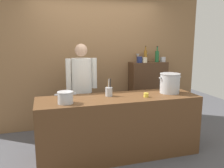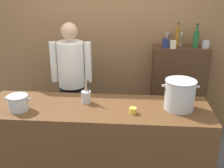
{
  "view_description": "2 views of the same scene",
  "coord_description": "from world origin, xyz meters",
  "views": [
    {
      "loc": [
        -1.03,
        -3.11,
        1.71
      ],
      "look_at": [
        0.02,
        0.43,
        1.01
      ],
      "focal_mm": 36.92,
      "sensor_mm": 36.0,
      "label": 1
    },
    {
      "loc": [
        0.36,
        -2.57,
        2.15
      ],
      "look_at": [
        0.14,
        0.27,
        1.05
      ],
      "focal_mm": 43.97,
      "sensor_mm": 36.0,
      "label": 2
    }
  ],
  "objects": [
    {
      "name": "wine_glass_tall",
      "position": [
        0.83,
        1.29,
        1.4
      ],
      "size": [
        0.07,
        0.07,
        0.17
      ],
      "color": "silver",
      "rests_on": "bar_cabinet"
    },
    {
      "name": "wine_bottle_amber",
      "position": [
        0.96,
        1.2,
        1.4
      ],
      "size": [
        0.07,
        0.07,
        0.33
      ],
      "color": "#8C5919",
      "rests_on": "bar_cabinet"
    },
    {
      "name": "spice_tin_cream",
      "position": [
        0.89,
        1.09,
        1.33
      ],
      "size": [
        0.08,
        0.08,
        0.1
      ],
      "primitive_type": "cube",
      "color": "beige",
      "rests_on": "bar_cabinet"
    },
    {
      "name": "stockpot_large",
      "position": [
        0.85,
        0.02,
        1.05
      ],
      "size": [
        0.38,
        0.32,
        0.31
      ],
      "color": "#B7BABF",
      "rests_on": "prep_counter"
    },
    {
      "name": "utensil_crock",
      "position": [
        -0.13,
        0.09,
        0.97
      ],
      "size": [
        0.1,
        0.1,
        0.27
      ],
      "color": "#B7BABF",
      "rests_on": "prep_counter"
    },
    {
      "name": "stockpot_small",
      "position": [
        -0.78,
        -0.14,
        0.98
      ],
      "size": [
        0.27,
        0.21,
        0.16
      ],
      "color": "#B7BABF",
      "rests_on": "prep_counter"
    },
    {
      "name": "chef",
      "position": [
        -0.43,
        0.74,
        0.96
      ],
      "size": [
        0.53,
        0.37,
        1.66
      ],
      "rotation": [
        0.0,
        0.0,
        3.18
      ],
      "color": "black",
      "rests_on": "ground_plane"
    },
    {
      "name": "ground_plane",
      "position": [
        0.0,
        0.0,
        0.0
      ],
      "size": [
        8.0,
        8.0,
        0.0
      ],
      "primitive_type": "plane",
      "color": "#4C4C51"
    },
    {
      "name": "prep_counter",
      "position": [
        0.0,
        0.0,
        0.45
      ],
      "size": [
        2.37,
        0.7,
        0.9
      ],
      "primitive_type": "cube",
      "color": "brown",
      "rests_on": "ground_plane"
    },
    {
      "name": "bar_cabinet",
      "position": [
        1.02,
        1.19,
        0.64
      ],
      "size": [
        0.76,
        0.32,
        1.28
      ],
      "primitive_type": "cube",
      "color": "#472D1C",
      "rests_on": "ground_plane"
    },
    {
      "name": "wine_bottle_green",
      "position": [
        1.2,
        1.17,
        1.4
      ],
      "size": [
        0.08,
        0.08,
        0.32
      ],
      "color": "#1E592D",
      "rests_on": "bar_cabinet"
    },
    {
      "name": "wine_glass_short",
      "position": [
        1.02,
        1.3,
        1.4
      ],
      "size": [
        0.07,
        0.07,
        0.18
      ],
      "color": "silver",
      "rests_on": "bar_cabinet"
    },
    {
      "name": "butter_jar",
      "position": [
        0.38,
        -0.12,
        0.93
      ],
      "size": [
        0.07,
        0.07,
        0.06
      ],
      "primitive_type": "cylinder",
      "color": "yellow",
      "rests_on": "prep_counter"
    },
    {
      "name": "spice_tin_navy",
      "position": [
        0.8,
        1.13,
        1.34
      ],
      "size": [
        0.08,
        0.08,
        0.12
      ],
      "primitive_type": "cube",
      "color": "navy",
      "rests_on": "bar_cabinet"
    },
    {
      "name": "spice_tin_silver",
      "position": [
        1.33,
        1.15,
        1.33
      ],
      "size": [
        0.08,
        0.08,
        0.1
      ],
      "primitive_type": "cube",
      "color": "#B2B2B7",
      "rests_on": "bar_cabinet"
    },
    {
      "name": "brick_back_panel",
      "position": [
        0.0,
        1.4,
        1.5
      ],
      "size": [
        4.4,
        0.1,
        3.0
      ],
      "primitive_type": "cube",
      "color": "olive",
      "rests_on": "ground_plane"
    }
  ]
}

